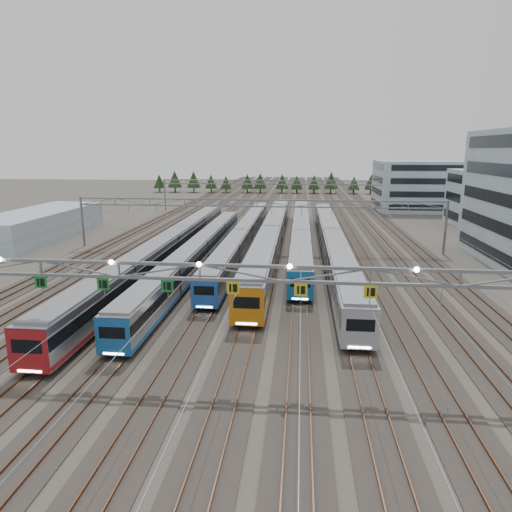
# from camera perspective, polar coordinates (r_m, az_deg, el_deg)

# --- Properties ---
(ground) EXTENTS (400.00, 400.00, 0.00)m
(ground) POSITION_cam_1_polar(r_m,az_deg,el_deg) (33.36, -6.67, -14.19)
(ground) COLOR #47423A
(ground) RESTS_ON ground
(track_bed) EXTENTS (54.00, 260.00, 5.42)m
(track_bed) POSITION_cam_1_polar(r_m,az_deg,el_deg) (129.80, 2.69, 7.09)
(track_bed) COLOR #2D2823
(track_bed) RESTS_ON ground
(train_a) EXTENTS (2.89, 66.54, 3.76)m
(train_a) POSITION_cam_1_polar(r_m,az_deg,el_deg) (63.56, -10.84, 1.02)
(train_a) COLOR black
(train_a) RESTS_ON ground
(train_b) EXTENTS (2.66, 56.41, 3.46)m
(train_b) POSITION_cam_1_polar(r_m,az_deg,el_deg) (60.73, -7.24, 0.43)
(train_b) COLOR black
(train_b) RESTS_ON ground
(train_c) EXTENTS (2.64, 61.75, 3.43)m
(train_c) POSITION_cam_1_polar(r_m,az_deg,el_deg) (72.81, -1.47, 2.65)
(train_c) COLOR black
(train_c) RESTS_ON ground
(train_d) EXTENTS (3.05, 67.94, 3.98)m
(train_d) POSITION_cam_1_polar(r_m,az_deg,el_deg) (71.41, 2.02, 2.67)
(train_d) COLOR black
(train_d) RESTS_ON ground
(train_e) EXTENTS (2.71, 62.27, 3.52)m
(train_e) POSITION_cam_1_polar(r_m,az_deg,el_deg) (75.71, 5.64, 3.04)
(train_e) COLOR black
(train_e) RESTS_ON ground
(train_f) EXTENTS (2.88, 66.09, 3.75)m
(train_f) POSITION_cam_1_polar(r_m,az_deg,el_deg) (66.80, 9.49, 1.65)
(train_f) COLOR black
(train_f) RESTS_ON ground
(gantry_near) EXTENTS (56.36, 0.61, 8.08)m
(gantry_near) POSITION_cam_1_polar(r_m,az_deg,el_deg) (30.66, -7.16, -2.43)
(gantry_near) COLOR slate
(gantry_near) RESTS_ON ground
(gantry_mid) EXTENTS (56.36, 0.36, 8.00)m
(gantry_mid) POSITION_cam_1_polar(r_m,az_deg,el_deg) (69.79, 0.14, 5.87)
(gantry_mid) COLOR slate
(gantry_mid) RESTS_ON ground
(gantry_far) EXTENTS (56.36, 0.36, 8.00)m
(gantry_far) POSITION_cam_1_polar(r_m,az_deg,el_deg) (114.44, 2.32, 8.73)
(gantry_far) COLOR slate
(gantry_far) RESTS_ON ground
(depot_bldg_mid) EXTENTS (14.00, 16.00, 11.26)m
(depot_bldg_mid) POSITION_cam_1_polar(r_m,az_deg,el_deg) (102.61, 27.53, 6.32)
(depot_bldg_mid) COLOR #92A8AE
(depot_bldg_mid) RESTS_ON ground
(depot_bldg_north) EXTENTS (22.00, 18.00, 12.43)m
(depot_bldg_north) POSITION_cam_1_polar(r_m,az_deg,el_deg) (125.05, 19.91, 8.27)
(depot_bldg_north) COLOR #92A8AE
(depot_bldg_north) RESTS_ON ground
(west_shed) EXTENTS (10.00, 30.00, 4.86)m
(west_shed) POSITION_cam_1_polar(r_m,az_deg,el_deg) (88.18, -25.55, 3.52)
(west_shed) COLOR #92A8AE
(west_shed) RESTS_ON ground
(treeline) EXTENTS (100.10, 5.60, 7.02)m
(treeline) POSITION_cam_1_polar(r_m,az_deg,el_deg) (163.80, 4.14, 9.30)
(treeline) COLOR #332114
(treeline) RESTS_ON ground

